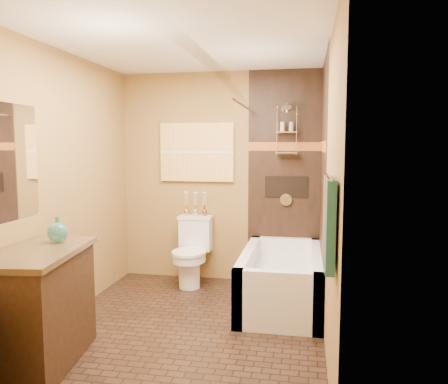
% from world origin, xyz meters
% --- Properties ---
extents(floor, '(3.00, 3.00, 0.00)m').
position_xyz_m(floor, '(0.00, 0.00, 0.00)').
color(floor, black).
rests_on(floor, ground).
extents(wall_left, '(0.02, 3.00, 2.50)m').
position_xyz_m(wall_left, '(-1.20, 0.00, 1.25)').
color(wall_left, olive).
rests_on(wall_left, floor).
extents(wall_right, '(0.02, 3.00, 2.50)m').
position_xyz_m(wall_right, '(1.20, 0.00, 1.25)').
color(wall_right, olive).
rests_on(wall_right, floor).
extents(wall_back, '(2.40, 0.02, 2.50)m').
position_xyz_m(wall_back, '(0.00, 1.50, 1.25)').
color(wall_back, olive).
rests_on(wall_back, floor).
extents(wall_front, '(2.40, 0.02, 2.50)m').
position_xyz_m(wall_front, '(0.00, -1.50, 1.25)').
color(wall_front, olive).
rests_on(wall_front, floor).
extents(ceiling, '(3.00, 3.00, 0.00)m').
position_xyz_m(ceiling, '(0.00, 0.00, 2.50)').
color(ceiling, silver).
rests_on(ceiling, wall_back).
extents(alcove_tile_back, '(0.85, 0.01, 2.50)m').
position_xyz_m(alcove_tile_back, '(0.78, 1.49, 1.25)').
color(alcove_tile_back, black).
rests_on(alcove_tile_back, wall_back).
extents(alcove_tile_right, '(0.01, 1.50, 2.50)m').
position_xyz_m(alcove_tile_right, '(1.19, 0.75, 1.25)').
color(alcove_tile_right, black).
rests_on(alcove_tile_right, wall_right).
extents(mosaic_band_back, '(0.85, 0.01, 0.10)m').
position_xyz_m(mosaic_band_back, '(0.78, 1.48, 1.62)').
color(mosaic_band_back, '#963F1B').
rests_on(mosaic_band_back, alcove_tile_back).
extents(mosaic_band_right, '(0.01, 1.50, 0.10)m').
position_xyz_m(mosaic_band_right, '(1.18, 0.75, 1.62)').
color(mosaic_band_right, '#963F1B').
rests_on(mosaic_band_right, alcove_tile_right).
extents(alcove_niche, '(0.50, 0.01, 0.25)m').
position_xyz_m(alcove_niche, '(0.80, 1.48, 1.15)').
color(alcove_niche, black).
rests_on(alcove_niche, alcove_tile_back).
extents(shower_fixtures, '(0.24, 0.33, 1.16)m').
position_xyz_m(shower_fixtures, '(0.80, 1.38, 1.67)').
color(shower_fixtures, silver).
rests_on(shower_fixtures, floor).
extents(curtain_rod, '(0.03, 1.55, 0.03)m').
position_xyz_m(curtain_rod, '(0.40, 0.75, 2.02)').
color(curtain_rod, silver).
rests_on(curtain_rod, wall_back).
extents(towel_bar, '(0.02, 0.55, 0.02)m').
position_xyz_m(towel_bar, '(1.15, -1.05, 1.45)').
color(towel_bar, silver).
rests_on(towel_bar, wall_right).
extents(towel_teal, '(0.05, 0.22, 0.52)m').
position_xyz_m(towel_teal, '(1.16, -1.18, 1.18)').
color(towel_teal, '#1E5166').
rests_on(towel_teal, towel_bar).
extents(towel_rust, '(0.05, 0.22, 0.52)m').
position_xyz_m(towel_rust, '(1.16, -0.92, 1.18)').
color(towel_rust, brown).
rests_on(towel_rust, towel_bar).
extents(sunset_painting, '(0.90, 0.04, 0.70)m').
position_xyz_m(sunset_painting, '(-0.27, 1.48, 1.55)').
color(sunset_painting, gold).
rests_on(sunset_painting, wall_back).
extents(bathtub, '(0.80, 1.50, 0.55)m').
position_xyz_m(bathtub, '(0.80, 0.75, 0.22)').
color(bathtub, white).
rests_on(bathtub, floor).
extents(toilet, '(0.40, 0.59, 0.79)m').
position_xyz_m(toilet, '(-0.27, 1.21, 0.40)').
color(toilet, white).
rests_on(toilet, floor).
extents(vanity, '(0.73, 1.06, 0.87)m').
position_xyz_m(vanity, '(-0.92, -0.85, 0.44)').
color(vanity, black).
rests_on(vanity, floor).
extents(teal_bottle, '(0.16, 0.16, 0.25)m').
position_xyz_m(teal_bottle, '(-0.87, -0.59, 0.98)').
color(teal_bottle, '#287A75').
rests_on(teal_bottle, vanity).
extents(bud_vases, '(0.28, 0.06, 0.28)m').
position_xyz_m(bud_vases, '(-0.27, 1.39, 0.94)').
color(bud_vases, gold).
rests_on(bud_vases, toilet).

